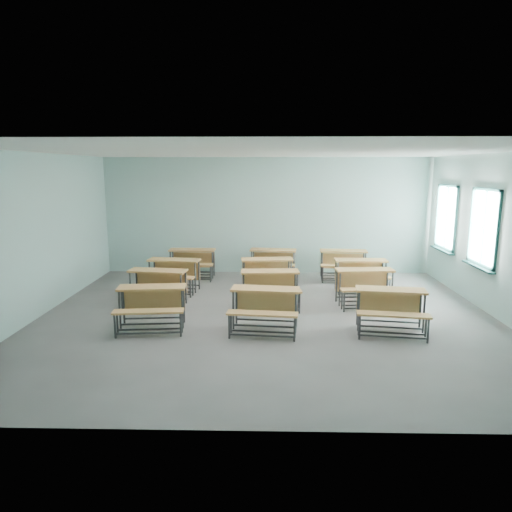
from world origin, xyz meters
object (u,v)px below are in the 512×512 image
at_px(desk_unit_r1c2, 366,282).
at_px(desk_unit_r3c0, 192,259).
at_px(desk_unit_r3c2, 344,260).
at_px(desk_unit_r1c0, 156,283).
at_px(desk_unit_r0c2, 391,304).
at_px(desk_unit_r3c1, 273,259).
at_px(desk_unit_r0c0, 151,301).
at_px(desk_unit_r2c1, 267,270).
at_px(desk_unit_r2c0, 173,270).
at_px(desk_unit_r2c2, 361,271).
at_px(desk_unit_r1c1, 270,283).
at_px(desk_unit_r0c1, 265,303).

xyz_separation_m(desk_unit_r1c2, desk_unit_r3c0, (-4.12, 2.39, 0.00)).
xyz_separation_m(desk_unit_r3c0, desk_unit_r3c2, (4.03, -0.06, 0.00)).
bearing_deg(desk_unit_r1c0, desk_unit_r0c2, -10.13).
bearing_deg(desk_unit_r3c1, desk_unit_r1c2, -44.44).
bearing_deg(desk_unit_r3c2, desk_unit_r0c0, -133.13).
height_order(desk_unit_r2c1, desk_unit_r3c1, same).
bearing_deg(desk_unit_r1c0, desk_unit_r3c0, 90.11).
distance_m(desk_unit_r2c0, desk_unit_r2c2, 4.47).
xyz_separation_m(desk_unit_r1c0, desk_unit_r3c2, (4.37, 2.50, 0.00)).
distance_m(desk_unit_r3c0, desk_unit_r3c1, 2.17).
distance_m(desk_unit_r1c1, desk_unit_r3c2, 3.18).
xyz_separation_m(desk_unit_r3c0, desk_unit_r3c1, (2.16, 0.04, 0.00)).
height_order(desk_unit_r0c0, desk_unit_r3c0, same).
relative_size(desk_unit_r0c2, desk_unit_r1c1, 1.04).
relative_size(desk_unit_r0c1, desk_unit_r2c0, 0.99).
xyz_separation_m(desk_unit_r0c0, desk_unit_r3c1, (2.26, 3.98, 0.00)).
xyz_separation_m(desk_unit_r1c1, desk_unit_r2c2, (2.16, 1.25, 0.00)).
xyz_separation_m(desk_unit_r0c0, desk_unit_r1c2, (4.22, 1.55, 0.00)).
height_order(desk_unit_r0c1, desk_unit_r2c2, same).
bearing_deg(desk_unit_r2c2, desk_unit_r3c0, 163.45).
distance_m(desk_unit_r2c2, desk_unit_r3c2, 1.28).
bearing_deg(desk_unit_r3c2, desk_unit_r2c0, -159.04).
relative_size(desk_unit_r0c2, desk_unit_r2c0, 1.01).
distance_m(desk_unit_r1c1, desk_unit_r3c0, 3.31).
bearing_deg(desk_unit_r2c0, desk_unit_r3c0, 87.94).
bearing_deg(desk_unit_r2c2, desk_unit_r3c2, 100.29).
xyz_separation_m(desk_unit_r0c0, desk_unit_r0c1, (2.07, -0.08, 0.00)).
bearing_deg(desk_unit_r2c2, desk_unit_r2c1, 179.03).
relative_size(desk_unit_r1c1, desk_unit_r2c1, 0.97).
bearing_deg(desk_unit_r1c0, desk_unit_r2c2, 22.80).
xyz_separation_m(desk_unit_r1c2, desk_unit_r2c0, (-4.34, 1.00, 0.00)).
bearing_deg(desk_unit_r3c0, desk_unit_r1c0, -97.10).
bearing_deg(desk_unit_r2c0, desk_unit_r2c2, 7.95).
height_order(desk_unit_r1c1, desk_unit_r3c1, same).
height_order(desk_unit_r3c0, desk_unit_r3c1, same).
relative_size(desk_unit_r0c0, desk_unit_r2c2, 1.05).
distance_m(desk_unit_r1c2, desk_unit_r3c2, 2.33).
bearing_deg(desk_unit_r2c0, desk_unit_r2c1, 10.46).
xyz_separation_m(desk_unit_r0c2, desk_unit_r2c1, (-2.20, 2.77, 0.00)).
bearing_deg(desk_unit_r0c1, desk_unit_r2c0, 135.73).
bearing_deg(desk_unit_r2c1, desk_unit_r2c0, 176.39).
height_order(desk_unit_r1c0, desk_unit_r1c2, same).
relative_size(desk_unit_r2c0, desk_unit_r2c1, 1.00).
xyz_separation_m(desk_unit_r2c0, desk_unit_r3c2, (4.26, 1.33, 0.00)).
relative_size(desk_unit_r0c0, desk_unit_r3c1, 0.99).
bearing_deg(desk_unit_r1c2, desk_unit_r2c0, 163.23).
height_order(desk_unit_r0c0, desk_unit_r0c2, same).
relative_size(desk_unit_r0c2, desk_unit_r3c1, 1.01).
xyz_separation_m(desk_unit_r0c0, desk_unit_r3c0, (0.09, 3.94, 0.00)).
bearing_deg(desk_unit_r0c0, desk_unit_r1c1, 26.51).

